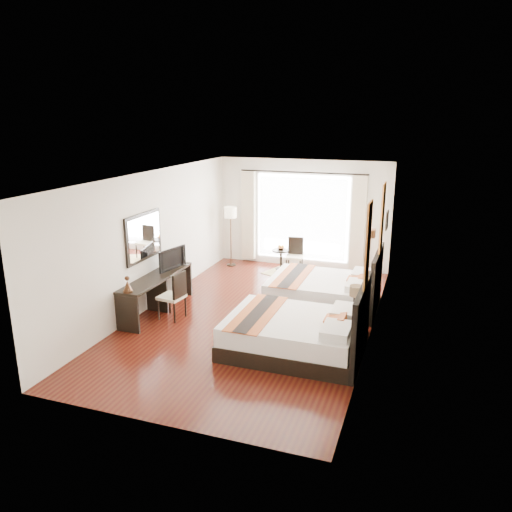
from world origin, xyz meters
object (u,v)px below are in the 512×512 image
(bed_near, at_px, (298,333))
(bed_far, at_px, (326,291))
(vase, at_px, (356,308))
(side_table, at_px, (281,260))
(window_chair, at_px, (294,262))
(floor_lamp, at_px, (231,216))
(television, at_px, (170,258))
(desk_chair, at_px, (173,304))
(table_lamp, at_px, (356,293))
(fruit_bowl, at_px, (281,249))
(console_desk, at_px, (157,294))
(nightstand, at_px, (356,323))

(bed_near, height_order, bed_far, bed_near)
(vase, distance_m, side_table, 4.27)
(bed_near, bearing_deg, window_chair, 105.70)
(bed_near, relative_size, bed_far, 1.02)
(bed_far, relative_size, floor_lamp, 1.42)
(bed_near, height_order, side_table, bed_near)
(side_table, bearing_deg, vase, -55.30)
(television, xyz_separation_m, desk_chair, (0.46, -0.78, -0.69))
(table_lamp, height_order, desk_chair, desk_chair)
(table_lamp, distance_m, television, 3.94)
(bed_far, distance_m, fruit_bowl, 2.71)
(vase, xyz_separation_m, console_desk, (-3.99, -0.07, -0.18))
(nightstand, xyz_separation_m, table_lamp, (-0.04, 0.13, 0.54))
(desk_chair, bearing_deg, fruit_bowl, -98.98)
(vase, bearing_deg, side_table, 124.70)
(nightstand, xyz_separation_m, floor_lamp, (-3.77, 3.31, 1.10))
(floor_lamp, distance_m, fruit_bowl, 1.55)
(vase, xyz_separation_m, fruit_bowl, (-2.44, 3.54, -0.01))
(nightstand, height_order, fruit_bowl, fruit_bowl)
(bed_far, distance_m, desk_chair, 3.18)
(television, relative_size, side_table, 1.49)
(nightstand, xyz_separation_m, desk_chair, (-3.51, -0.40, 0.06))
(table_lamp, height_order, console_desk, table_lamp)
(television, xyz_separation_m, window_chair, (1.94, 2.90, -0.71))
(nightstand, distance_m, side_table, 4.18)
(table_lamp, distance_m, fruit_bowl, 4.09)
(console_desk, height_order, side_table, console_desk)
(bed_near, height_order, table_lamp, bed_near)
(bed_far, height_order, fruit_bowl, bed_far)
(desk_chair, bearing_deg, vase, -168.48)
(floor_lamp, relative_size, side_table, 2.99)
(bed_far, xyz_separation_m, window_chair, (-1.22, 2.00, -0.06))
(desk_chair, height_order, side_table, desk_chair)
(side_table, bearing_deg, bed_far, -52.88)
(bed_far, relative_size, fruit_bowl, 11.37)
(side_table, distance_m, window_chair, 0.41)
(floor_lamp, relative_size, window_chair, 1.77)
(table_lamp, bearing_deg, bed_far, 124.00)
(table_lamp, distance_m, console_desk, 3.98)
(fruit_bowl, bearing_deg, bed_far, -53.03)
(vase, bearing_deg, window_chair, 121.02)
(bed_near, bearing_deg, bed_far, 89.48)
(nightstand, height_order, television, television)
(table_lamp, height_order, television, television)
(television, xyz_separation_m, fruit_bowl, (1.53, 3.06, -0.43))
(vase, relative_size, window_chair, 0.14)
(table_lamp, relative_size, window_chair, 0.45)
(nightstand, distance_m, fruit_bowl, 4.22)
(bed_near, distance_m, television, 3.48)
(bed_far, xyz_separation_m, vase, (0.81, -1.37, 0.24))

